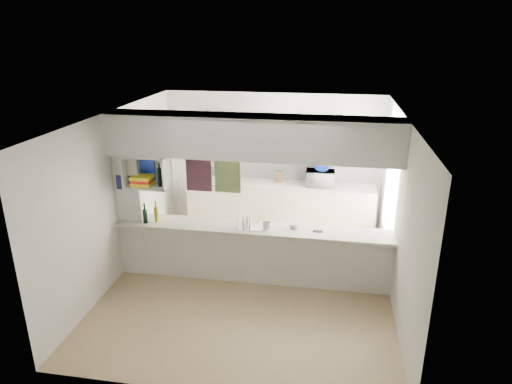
% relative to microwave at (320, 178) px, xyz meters
% --- Properties ---
extents(floor, '(4.80, 4.80, 0.00)m').
position_rel_microwave_xyz_m(floor, '(-0.95, -2.10, -1.07)').
color(floor, tan).
rests_on(floor, ground).
extents(ceiling, '(4.80, 4.80, 0.00)m').
position_rel_microwave_xyz_m(ceiling, '(-0.95, -2.10, 1.53)').
color(ceiling, white).
rests_on(ceiling, wall_back).
extents(wall_back, '(4.20, 0.00, 4.20)m').
position_rel_microwave_xyz_m(wall_back, '(-0.95, 0.30, 0.23)').
color(wall_back, silver).
rests_on(wall_back, floor).
extents(wall_left, '(0.00, 4.80, 4.80)m').
position_rel_microwave_xyz_m(wall_left, '(-3.05, -2.10, 0.23)').
color(wall_left, silver).
rests_on(wall_left, floor).
extents(wall_right, '(0.00, 4.80, 4.80)m').
position_rel_microwave_xyz_m(wall_right, '(1.15, -2.10, 0.23)').
color(wall_right, silver).
rests_on(wall_right, floor).
extents(servery_partition, '(4.20, 0.50, 2.60)m').
position_rel_microwave_xyz_m(servery_partition, '(-1.12, -2.10, 0.59)').
color(servery_partition, silver).
rests_on(servery_partition, floor).
extents(cubby_shelf, '(0.65, 0.35, 0.50)m').
position_rel_microwave_xyz_m(cubby_shelf, '(-2.52, -2.17, 0.64)').
color(cubby_shelf, white).
rests_on(cubby_shelf, bulkhead).
extents(kitchen_run, '(3.60, 0.63, 2.24)m').
position_rel_microwave_xyz_m(kitchen_run, '(-0.79, 0.03, -0.24)').
color(kitchen_run, beige).
rests_on(kitchen_run, floor).
extents(microwave, '(0.54, 0.37, 0.29)m').
position_rel_microwave_xyz_m(microwave, '(0.00, 0.00, 0.00)').
color(microwave, white).
rests_on(microwave, bench_top).
extents(bowl, '(0.28, 0.28, 0.07)m').
position_rel_microwave_xyz_m(bowl, '(0.02, -0.02, 0.18)').
color(bowl, '#0D2695').
rests_on(bowl, microwave).
extents(dish_rack, '(0.39, 0.30, 0.20)m').
position_rel_microwave_xyz_m(dish_rack, '(-0.98, -2.12, -0.07)').
color(dish_rack, silver).
rests_on(dish_rack, breakfast_bar).
extents(cup, '(0.14, 0.14, 0.11)m').
position_rel_microwave_xyz_m(cup, '(-0.71, -2.17, -0.08)').
color(cup, white).
rests_on(cup, dish_rack).
extents(wine_bottles, '(0.22, 0.15, 0.33)m').
position_rel_microwave_xyz_m(wine_bottles, '(-2.50, -2.18, -0.02)').
color(wine_bottles, black).
rests_on(wine_bottles, breakfast_bar).
extents(plastic_tubs, '(0.50, 0.18, 0.08)m').
position_rel_microwave_xyz_m(plastic_tubs, '(-0.29, -2.04, -0.11)').
color(plastic_tubs, silver).
rests_on(plastic_tubs, breakfast_bar).
extents(utensil_jar, '(0.10, 0.10, 0.15)m').
position_rel_microwave_xyz_m(utensil_jar, '(-1.72, 0.05, -0.07)').
color(utensil_jar, black).
rests_on(utensil_jar, bench_top).
extents(knife_block, '(0.12, 0.10, 0.22)m').
position_rel_microwave_xyz_m(knife_block, '(-0.79, 0.08, -0.04)').
color(knife_block, '#54351C').
rests_on(knife_block, bench_top).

